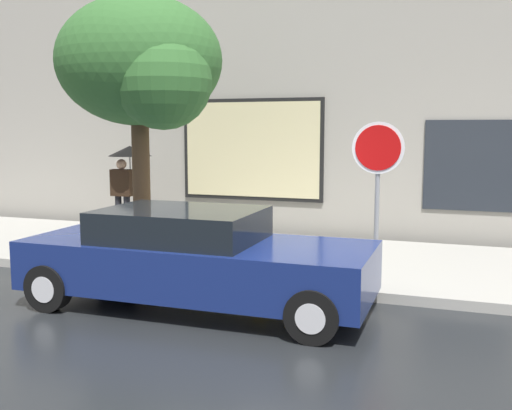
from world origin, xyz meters
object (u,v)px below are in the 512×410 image
at_px(pedestrian_with_umbrella, 127,165).
at_px(parked_car, 194,258).
at_px(street_tree, 143,66).
at_px(stop_sign, 378,170).
at_px(fire_hydrant, 259,247).

bearing_deg(pedestrian_with_umbrella, parked_car, -48.94).
xyz_separation_m(street_tree, stop_sign, (3.86, -0.01, -1.61)).
distance_m(fire_hydrant, pedestrian_with_umbrella, 4.52).
relative_size(pedestrian_with_umbrella, street_tree, 0.43).
height_order(parked_car, pedestrian_with_umbrella, pedestrian_with_umbrella).
height_order(pedestrian_with_umbrella, street_tree, street_tree).
bearing_deg(pedestrian_with_umbrella, stop_sign, -22.70).
relative_size(street_tree, stop_sign, 1.87).
distance_m(pedestrian_with_umbrella, street_tree, 3.48).
distance_m(fire_hydrant, street_tree, 3.53).
distance_m(parked_car, pedestrian_with_umbrella, 5.34).
distance_m(parked_car, street_tree, 3.59).
relative_size(fire_hydrant, street_tree, 0.17).
xyz_separation_m(pedestrian_with_umbrella, stop_sign, (5.67, -2.37, 0.19)).
relative_size(pedestrian_with_umbrella, stop_sign, 0.80).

